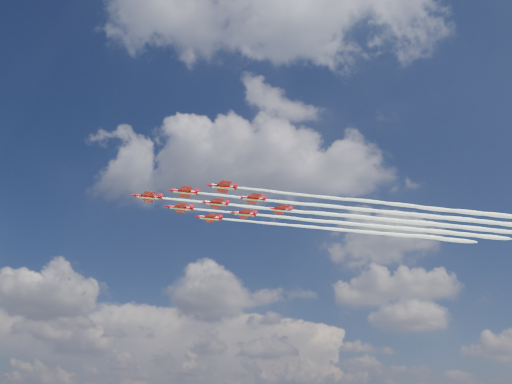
% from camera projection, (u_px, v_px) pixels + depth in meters
% --- Properties ---
extents(jet_lead, '(111.59, 45.58, 2.34)m').
position_uv_depth(jet_lead, '(323.00, 214.00, 163.36)').
color(jet_lead, red).
extents(jet_row2_port, '(111.59, 45.58, 2.34)m').
position_uv_depth(jet_row2_port, '(360.00, 209.00, 160.15)').
color(jet_row2_port, red).
extents(jet_row2_starb, '(111.59, 45.58, 2.34)m').
position_uv_depth(jet_row2_starb, '(345.00, 223.00, 171.04)').
color(jet_row2_starb, red).
extents(jet_row3_port, '(111.59, 45.58, 2.34)m').
position_uv_depth(jet_row3_port, '(399.00, 205.00, 156.94)').
color(jet_row3_port, red).
extents(jet_row3_centre, '(111.59, 45.58, 2.34)m').
position_uv_depth(jet_row3_centre, '(381.00, 219.00, 167.84)').
color(jet_row3_centre, red).
extents(jet_row3_starb, '(111.59, 45.58, 2.34)m').
position_uv_depth(jet_row3_starb, '(366.00, 232.00, 178.73)').
color(jet_row3_starb, red).
extents(jet_row4_port, '(111.59, 45.58, 2.34)m').
position_uv_depth(jet_row4_port, '(419.00, 215.00, 164.63)').
color(jet_row4_port, red).
extents(jet_row4_starb, '(111.59, 45.58, 2.34)m').
position_uv_depth(jet_row4_starb, '(400.00, 228.00, 175.52)').
color(jet_row4_starb, red).
extents(jet_tail, '(111.59, 45.58, 2.34)m').
position_uv_depth(jet_tail, '(437.00, 225.00, 172.31)').
color(jet_tail, red).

